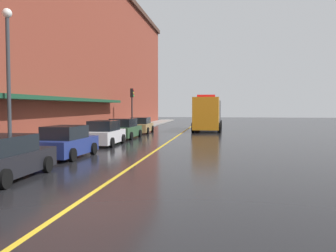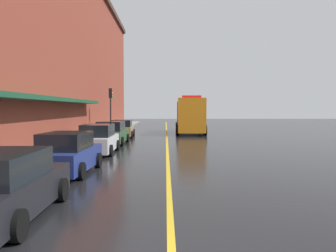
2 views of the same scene
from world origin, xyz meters
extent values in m
plane|color=black|center=(0.00, 25.00, 0.00)|extent=(112.00, 112.00, 0.00)
cube|color=gray|center=(-6.20, 25.00, 0.07)|extent=(2.40, 70.00, 0.15)
cube|color=gold|center=(0.00, 25.00, 0.00)|extent=(0.16, 70.00, 0.01)
cube|color=brown|center=(-13.64, 24.00, 8.05)|extent=(12.48, 64.00, 16.09)
cube|color=#19472D|center=(-6.85, 16.00, 3.10)|extent=(1.20, 22.40, 0.24)
cube|color=black|center=(-3.85, 3.34, 0.56)|extent=(1.87, 4.73, 0.77)
cube|color=black|center=(-3.85, 3.10, 1.26)|extent=(1.66, 2.61, 0.63)
cylinder|color=black|center=(-4.79, 4.78, 0.32)|extent=(0.23, 0.64, 0.64)
cylinder|color=black|center=(-2.96, 4.81, 0.32)|extent=(0.23, 0.64, 0.64)
cylinder|color=black|center=(-2.92, 1.89, 0.32)|extent=(0.23, 0.64, 0.64)
cube|color=navy|center=(-3.95, 8.96, 0.57)|extent=(1.91, 4.26, 0.79)
cube|color=black|center=(-3.96, 8.75, 1.30)|extent=(1.66, 2.37, 0.65)
cylinder|color=black|center=(-4.78, 10.29, 0.32)|extent=(0.25, 0.65, 0.64)
cylinder|color=black|center=(-3.02, 10.23, 0.32)|extent=(0.25, 0.65, 0.64)
cylinder|color=black|center=(-4.88, 7.70, 0.32)|extent=(0.25, 0.65, 0.64)
cylinder|color=black|center=(-3.12, 7.63, 0.32)|extent=(0.25, 0.65, 0.64)
cube|color=silver|center=(-3.91, 14.93, 0.58)|extent=(1.73, 4.29, 0.81)
cube|color=black|center=(-3.91, 14.72, 1.32)|extent=(1.55, 2.36, 0.67)
cylinder|color=black|center=(-4.78, 16.26, 0.32)|extent=(0.22, 0.64, 0.64)
cylinder|color=black|center=(-3.03, 16.27, 0.32)|extent=(0.22, 0.64, 0.64)
cylinder|color=black|center=(-4.78, 13.60, 0.32)|extent=(0.22, 0.64, 0.64)
cylinder|color=black|center=(-3.03, 13.61, 0.32)|extent=(0.22, 0.64, 0.64)
cube|color=#2D5133|center=(-3.98, 20.16, 0.58)|extent=(1.97, 4.50, 0.80)
cube|color=black|center=(-3.98, 19.94, 1.30)|extent=(1.73, 2.49, 0.66)
cylinder|color=black|center=(-4.88, 21.57, 0.32)|extent=(0.24, 0.65, 0.64)
cylinder|color=black|center=(-3.00, 21.52, 0.32)|extent=(0.24, 0.65, 0.64)
cylinder|color=black|center=(-4.95, 18.81, 0.32)|extent=(0.24, 0.65, 0.64)
cylinder|color=black|center=(-3.08, 18.76, 0.32)|extent=(0.24, 0.65, 0.64)
cube|color=#A5844C|center=(-3.98, 26.40, 0.55)|extent=(1.92, 4.72, 0.75)
cube|color=black|center=(-3.97, 26.16, 1.24)|extent=(1.68, 2.62, 0.62)
cylinder|color=black|center=(-4.92, 27.81, 0.32)|extent=(0.24, 0.65, 0.64)
cylinder|color=black|center=(-3.13, 27.87, 0.32)|extent=(0.24, 0.65, 0.64)
cylinder|color=black|center=(-4.83, 24.92, 0.32)|extent=(0.24, 0.65, 0.64)
cylinder|color=black|center=(-3.03, 24.98, 0.32)|extent=(0.24, 0.65, 0.64)
cube|color=orange|center=(2.33, 27.73, 1.91)|extent=(2.59, 2.55, 3.22)
cube|color=#3F3F42|center=(2.43, 32.37, 1.78)|extent=(2.67, 6.13, 2.96)
cube|color=red|center=(2.33, 27.73, 3.64)|extent=(1.79, 0.64, 0.24)
cylinder|color=black|center=(3.62, 27.79, 0.50)|extent=(0.32, 1.01, 1.00)
cylinder|color=black|center=(1.05, 27.84, 0.50)|extent=(0.32, 1.01, 1.00)
cylinder|color=black|center=(3.70, 31.58, 0.50)|extent=(0.32, 1.01, 1.00)
cylinder|color=black|center=(1.13, 31.64, 0.50)|extent=(0.32, 1.01, 1.00)
cylinder|color=black|center=(3.75, 34.04, 0.50)|extent=(0.32, 1.01, 1.00)
cylinder|color=black|center=(1.18, 34.09, 0.50)|extent=(0.32, 1.01, 1.00)
cylinder|color=#4C4C51|center=(-5.35, 19.90, 0.68)|extent=(0.07, 0.07, 1.05)
cube|color=black|center=(-5.35, 19.90, 1.34)|extent=(0.14, 0.18, 0.28)
cylinder|color=#33383D|center=(-5.95, 7.12, 3.40)|extent=(0.18, 0.18, 6.50)
sphere|color=white|center=(-5.95, 7.12, 6.87)|extent=(0.44, 0.44, 0.44)
cylinder|color=#232326|center=(-5.30, 28.10, 1.85)|extent=(0.14, 0.14, 3.40)
cube|color=black|center=(-5.30, 28.10, 4.00)|extent=(0.28, 0.36, 0.90)
sphere|color=red|center=(-5.14, 28.10, 4.30)|extent=(0.16, 0.16, 0.16)
sphere|color=gold|center=(-5.14, 28.10, 4.00)|extent=(0.16, 0.16, 0.16)
sphere|color=green|center=(-5.14, 28.10, 3.70)|extent=(0.16, 0.16, 0.16)
camera|label=1|loc=(3.80, -8.59, 2.59)|focal=39.01mm
camera|label=2|loc=(-0.11, -4.58, 2.54)|focal=36.95mm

